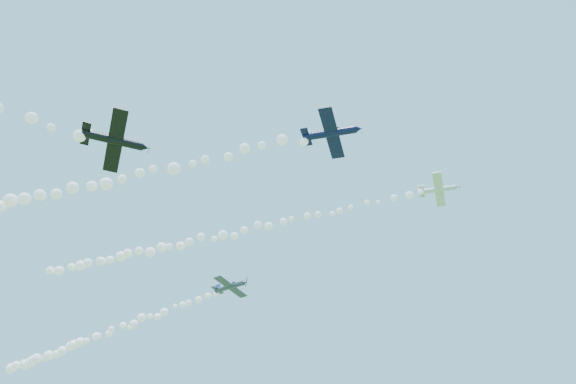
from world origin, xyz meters
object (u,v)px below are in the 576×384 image
Objects in this scene: plane_grey at (231,286)px; plane_black at (115,141)px; plane_white at (439,189)px; plane_navy at (332,133)px.

plane_grey is 1.23× the size of plane_black.
plane_white is at bearing 6.76° from plane_grey.
plane_white is 0.79× the size of plane_navy.
plane_white is 38.64m from plane_grey.
plane_black is at bearing -65.67° from plane_grey.
plane_white reaches higher than plane_grey.
plane_white is at bearing 58.28° from plane_navy.
plane_white reaches higher than plane_black.
plane_navy is at bearing -0.12° from plane_black.
plane_grey is 43.53m from plane_black.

